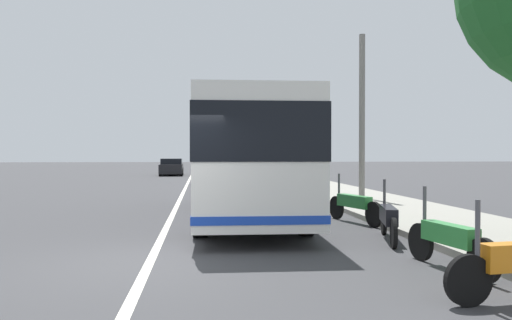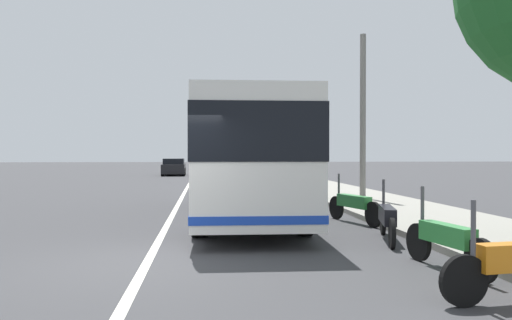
{
  "view_description": "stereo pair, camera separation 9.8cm",
  "coord_description": "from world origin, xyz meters",
  "px_view_note": "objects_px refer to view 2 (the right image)",
  "views": [
    {
      "loc": [
        -8.35,
        -0.86,
        1.8
      ],
      "look_at": [
        6.21,
        -2.46,
        1.63
      ],
      "focal_mm": 34.81,
      "sensor_mm": 36.0,
      "label": 1
    },
    {
      "loc": [
        -8.36,
        -0.95,
        1.8
      ],
      "look_at": [
        6.21,
        -2.46,
        1.63
      ],
      "focal_mm": 34.81,
      "sensor_mm": 36.0,
      "label": 2
    }
  ],
  "objects_px": {
    "coach_bus": "(244,154)",
    "utility_pole": "(363,118)",
    "motorcycle_far_end": "(446,241)",
    "car_behind_bus": "(174,167)",
    "car_oncoming": "(217,165)",
    "motorcycle_nearest_curb": "(354,205)",
    "motorcycle_angled": "(387,219)"
  },
  "relations": [
    {
      "from": "car_behind_bus",
      "to": "utility_pole",
      "type": "height_order",
      "value": "utility_pole"
    },
    {
      "from": "motorcycle_angled",
      "to": "motorcycle_nearest_curb",
      "type": "height_order",
      "value": "motorcycle_nearest_curb"
    },
    {
      "from": "coach_bus",
      "to": "car_behind_bus",
      "type": "distance_m",
      "value": 29.21
    },
    {
      "from": "motorcycle_nearest_curb",
      "to": "car_oncoming",
      "type": "distance_m",
      "value": 34.67
    },
    {
      "from": "motorcycle_angled",
      "to": "utility_pole",
      "type": "height_order",
      "value": "utility_pole"
    },
    {
      "from": "coach_bus",
      "to": "motorcycle_angled",
      "type": "distance_m",
      "value": 5.2
    },
    {
      "from": "car_oncoming",
      "to": "car_behind_bus",
      "type": "relative_size",
      "value": 1.0
    },
    {
      "from": "car_oncoming",
      "to": "motorcycle_angled",
      "type": "bearing_deg",
      "value": -177.51
    },
    {
      "from": "car_oncoming",
      "to": "utility_pole",
      "type": "xyz_separation_m",
      "value": [
        -28.86,
        -4.82,
        2.42
      ]
    },
    {
      "from": "motorcycle_angled",
      "to": "utility_pole",
      "type": "distance_m",
      "value": 9.1
    },
    {
      "from": "car_behind_bus",
      "to": "car_oncoming",
      "type": "bearing_deg",
      "value": 135.82
    },
    {
      "from": "motorcycle_nearest_curb",
      "to": "motorcycle_angled",
      "type": "bearing_deg",
      "value": 161.14
    },
    {
      "from": "utility_pole",
      "to": "motorcycle_far_end",
      "type": "bearing_deg",
      "value": 168.35
    },
    {
      "from": "motorcycle_angled",
      "to": "car_oncoming",
      "type": "relative_size",
      "value": 0.47
    },
    {
      "from": "car_oncoming",
      "to": "utility_pole",
      "type": "relative_size",
      "value": 0.74
    },
    {
      "from": "motorcycle_far_end",
      "to": "car_behind_bus",
      "type": "bearing_deg",
      "value": 1.28
    },
    {
      "from": "coach_bus",
      "to": "car_behind_bus",
      "type": "bearing_deg",
      "value": 9.12
    },
    {
      "from": "motorcycle_far_end",
      "to": "car_behind_bus",
      "type": "relative_size",
      "value": 0.45
    },
    {
      "from": "car_behind_bus",
      "to": "utility_pole",
      "type": "distance_m",
      "value": 26.39
    },
    {
      "from": "motorcycle_nearest_curb",
      "to": "utility_pole",
      "type": "distance_m",
      "value": 6.65
    },
    {
      "from": "motorcycle_nearest_curb",
      "to": "motorcycle_far_end",
      "type": "bearing_deg",
      "value": 161.7
    },
    {
      "from": "coach_bus",
      "to": "utility_pole",
      "type": "xyz_separation_m",
      "value": [
        4.12,
        -4.84,
        1.36
      ]
    },
    {
      "from": "motorcycle_far_end",
      "to": "car_oncoming",
      "type": "height_order",
      "value": "car_oncoming"
    },
    {
      "from": "motorcycle_nearest_curb",
      "to": "car_behind_bus",
      "type": "distance_m",
      "value": 31.21
    },
    {
      "from": "car_oncoming",
      "to": "utility_pole",
      "type": "distance_m",
      "value": 29.36
    },
    {
      "from": "motorcycle_angled",
      "to": "car_oncoming",
      "type": "xyz_separation_m",
      "value": [
        37.25,
        2.61,
        0.29
      ]
    },
    {
      "from": "motorcycle_far_end",
      "to": "car_behind_bus",
      "type": "xyz_separation_m",
      "value": [
        35.85,
        6.35,
        0.24
      ]
    },
    {
      "from": "car_oncoming",
      "to": "car_behind_bus",
      "type": "xyz_separation_m",
      "value": [
        -4.04,
        3.8,
        -0.06
      ]
    },
    {
      "from": "coach_bus",
      "to": "motorcycle_angled",
      "type": "relative_size",
      "value": 4.83
    },
    {
      "from": "motorcycle_far_end",
      "to": "motorcycle_nearest_curb",
      "type": "height_order",
      "value": "motorcycle_nearest_curb"
    },
    {
      "from": "coach_bus",
      "to": "utility_pole",
      "type": "relative_size",
      "value": 1.69
    },
    {
      "from": "motorcycle_far_end",
      "to": "motorcycle_angled",
      "type": "xyz_separation_m",
      "value": [
        2.64,
        -0.06,
        -0.0
      ]
    }
  ]
}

